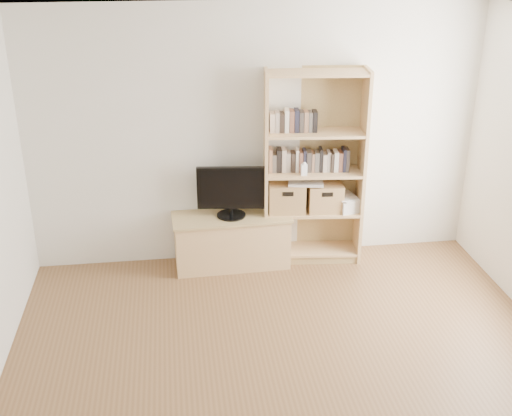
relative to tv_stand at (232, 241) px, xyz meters
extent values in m
cube|color=brown|center=(0.28, -2.29, -0.26)|extent=(4.50, 5.00, 0.01)
cube|color=silver|center=(0.28, 0.21, 1.04)|extent=(4.50, 0.02, 2.60)
cube|color=white|center=(0.28, -2.29, 2.34)|extent=(4.50, 5.00, 0.01)
cube|color=tan|center=(0.00, 0.00, 0.00)|extent=(1.16, 0.47, 0.52)
cube|color=tan|center=(0.84, 0.04, 0.73)|extent=(1.02, 0.45, 1.99)
cube|color=black|center=(0.00, 0.00, 0.55)|extent=(0.67, 0.13, 0.52)
cube|color=#956C51|center=(0.84, 0.06, 0.83)|extent=(0.87, 0.25, 0.23)
cube|color=#956C51|center=(0.62, 0.08, 1.21)|extent=(0.36, 0.17, 0.18)
cube|color=white|center=(0.72, -0.06, 0.77)|extent=(0.06, 0.04, 0.11)
cube|color=#9E6B47|center=(0.57, 0.06, 0.44)|extent=(0.39, 0.34, 0.30)
cube|color=#9E6B47|center=(0.96, 0.02, 0.43)|extent=(0.36, 0.30, 0.28)
cube|color=silver|center=(0.76, 0.03, 0.60)|extent=(0.39, 0.31, 0.03)
cube|color=beige|center=(1.18, 0.00, 0.35)|extent=(0.25, 0.31, 0.13)
camera|label=1|loc=(-0.55, -5.83, 2.94)|focal=45.00mm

